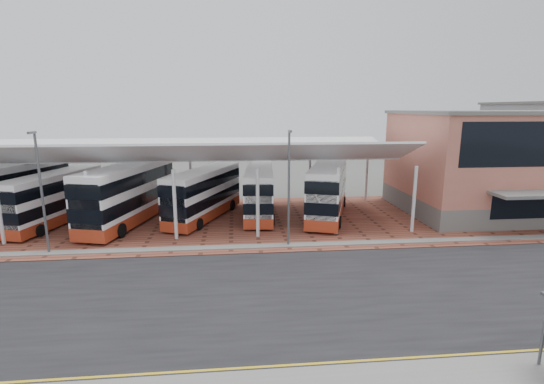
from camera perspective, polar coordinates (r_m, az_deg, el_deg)
The scene contains 16 objects.
ground at distance 21.88m, azimuth -0.67°, elevation -13.59°, with size 140.00×140.00×0.00m, color #4E504B.
road at distance 20.99m, azimuth -0.43°, elevation -14.75°, with size 120.00×14.00×0.02m, color black.
forecourt at distance 34.19m, azimuth 0.85°, elevation -3.98°, with size 72.00×16.00×0.06m, color brown.
north_kerb at distance 27.56m, azimuth -1.76°, elevation -7.89°, with size 120.00×0.80×0.14m, color slate.
yellow_line_near at distance 15.88m, azimuth 1.66°, elevation -24.46°, with size 120.00×0.12×0.01m, color gold.
yellow_line_far at distance 16.12m, azimuth 1.52°, elevation -23.83°, with size 120.00×0.12×0.01m, color gold.
canopy at distance 34.08m, azimuth -12.86°, elevation 5.56°, with size 37.00×11.63×7.07m.
terminal at distance 41.92m, azimuth 30.64°, elevation 3.78°, with size 18.40×14.40×9.25m.
lamp_west at distance 29.18m, azimuth -30.44°, elevation 0.29°, with size 0.16×0.90×8.07m.
lamp_east at distance 26.68m, azimuth 2.46°, elevation 1.00°, with size 0.16×0.90×8.07m.
bus_0 at distance 39.21m, azimuth -34.13°, elevation -0.32°, with size 6.18×12.06×4.86m.
bus_1 at distance 37.00m, azimuth -29.03°, elevation -0.88°, with size 4.91×10.51×4.22m.
bus_2 at distance 34.69m, azimuth -20.05°, elevation -0.32°, with size 5.68×12.09×4.86m.
bus_3 at distance 34.55m, azimuth -9.81°, elevation -0.31°, with size 6.20×10.45×4.26m.
bus_4 at distance 35.11m, azimuth -1.84°, elevation 0.02°, with size 3.17×10.38×4.21m.
bus_5 at distance 34.99m, azimuth 8.10°, elevation 0.20°, with size 6.02×11.47×4.63m.
Camera 1 is at (-1.63, -19.66, 9.47)m, focal length 26.00 mm.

